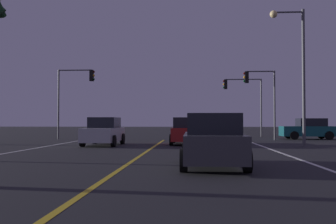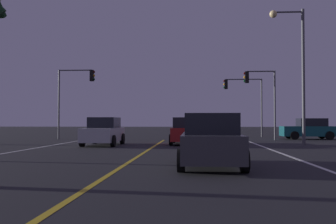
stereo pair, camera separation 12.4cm
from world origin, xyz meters
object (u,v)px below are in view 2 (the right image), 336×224
object	(u,v)px
car_oncoming	(104,132)
traffic_light_near_left	(76,88)
car_crossing_side	(309,129)
traffic_light_far_right	(243,93)
street_lamp_right_far	(295,59)
traffic_light_near_right	(260,89)
car_lead_same_lane	(211,141)
car_ahead_far	(186,131)

from	to	relation	value
car_oncoming	traffic_light_near_left	world-z (taller)	traffic_light_near_left
car_crossing_side	traffic_light_far_right	xyz separation A→B (m)	(-4.75, 4.08, 3.24)
car_oncoming	street_lamp_right_far	bearing A→B (deg)	87.10
traffic_light_far_right	street_lamp_right_far	xyz separation A→B (m)	(1.23, -13.08, 0.95)
traffic_light_near_right	traffic_light_near_left	world-z (taller)	traffic_light_near_left
car_lead_same_lane	street_lamp_right_far	world-z (taller)	street_lamp_right_far
car_oncoming	traffic_light_far_right	size ratio (longest dim) A/B	0.79
traffic_light_near_right	traffic_light_near_left	bearing A→B (deg)	0.00
car_oncoming	street_lamp_right_far	size ratio (longest dim) A/B	0.54
car_oncoming	car_lead_same_lane	world-z (taller)	same
car_oncoming	street_lamp_right_far	distance (m)	12.09
car_oncoming	car_lead_same_lane	distance (m)	11.77
car_oncoming	car_crossing_side	distance (m)	17.07
traffic_light_near_right	traffic_light_near_left	distance (m)	14.74
car_crossing_side	street_lamp_right_far	bearing A→B (deg)	68.61
car_ahead_far	street_lamp_right_far	distance (m)	7.81
traffic_light_far_right	street_lamp_right_far	distance (m)	13.17
traffic_light_near_right	traffic_light_far_right	distance (m)	5.53
car_oncoming	car_crossing_side	xyz separation A→B (m)	(14.85, 8.43, 0.00)
traffic_light_near_left	street_lamp_right_far	bearing A→B (deg)	-26.21
car_lead_same_lane	street_lamp_right_far	distance (m)	11.71
car_lead_same_lane	car_ahead_far	bearing A→B (deg)	4.99
car_lead_same_lane	traffic_light_near_left	xyz separation A→B (m)	(-10.08, 17.13, 3.36)
car_lead_same_lane	street_lamp_right_far	xyz separation A→B (m)	(5.31, 9.55, 4.20)
car_lead_same_lane	traffic_light_near_left	distance (m)	20.15
car_oncoming	traffic_light_far_right	bearing A→B (deg)	141.09
car_crossing_side	car_lead_same_lane	xyz separation A→B (m)	(-8.84, -18.55, 0.00)
car_lead_same_lane	traffic_light_near_right	bearing A→B (deg)	-15.24
car_crossing_side	traffic_light_near_left	size ratio (longest dim) A/B	0.76
car_lead_same_lane	traffic_light_far_right	xyz separation A→B (m)	(4.09, 22.63, 3.24)
car_crossing_side	street_lamp_right_far	xyz separation A→B (m)	(-3.52, -9.00, 4.20)
car_oncoming	traffic_light_far_right	xyz separation A→B (m)	(10.09, 12.50, 3.24)
car_lead_same_lane	traffic_light_far_right	size ratio (longest dim) A/B	0.79
car_ahead_far	street_lamp_right_far	bearing A→B (deg)	-106.55
car_crossing_side	traffic_light_near_right	xyz separation A→B (m)	(-4.17, -1.42, 3.17)
street_lamp_right_far	traffic_light_near_left	bearing A→B (deg)	-26.21
traffic_light_near_right	car_crossing_side	bearing A→B (deg)	-161.19
car_oncoming	traffic_light_near_left	xyz separation A→B (m)	(-4.07, 7.00, 3.36)
car_ahead_far	traffic_light_near_right	world-z (taller)	traffic_light_near_right
traffic_light_near_right	street_lamp_right_far	bearing A→B (deg)	94.89
car_lead_same_lane	traffic_light_near_right	distance (m)	18.03
traffic_light_far_right	street_lamp_right_far	world-z (taller)	street_lamp_right_far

